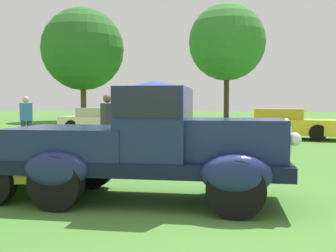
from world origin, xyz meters
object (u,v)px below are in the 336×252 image
at_px(feature_pickup_truck, 151,144).
at_px(show_car_yellow, 284,124).
at_px(show_car_cream, 101,121).
at_px(spectator_by_row, 26,119).
at_px(spectator_far_side, 107,125).
at_px(canopy_tent_left_field, 155,86).

distance_m(feature_pickup_truck, show_car_yellow, 11.37).
bearing_deg(show_car_yellow, feature_pickup_truck, -104.87).
relative_size(feature_pickup_truck, show_car_cream, 0.98).
xyz_separation_m(spectator_by_row, spectator_far_side, (3.89, -2.67, 0.00)).
bearing_deg(show_car_yellow, canopy_tent_left_field, 141.67).
distance_m(feature_pickup_truck, spectator_far_side, 4.26).
bearing_deg(spectator_by_row, feature_pickup_truck, -47.13).
bearing_deg(feature_pickup_truck, spectator_by_row, 132.87).
relative_size(show_car_cream, spectator_far_side, 2.52).
relative_size(feature_pickup_truck, show_car_yellow, 0.92).
distance_m(show_car_yellow, spectator_far_side, 8.80).
xyz_separation_m(spectator_far_side, canopy_tent_left_field, (-1.70, 12.53, 1.51)).
bearing_deg(feature_pickup_truck, show_car_yellow, 75.13).
xyz_separation_m(show_car_cream, spectator_far_side, (3.43, -8.51, 0.31)).
distance_m(show_car_yellow, spectator_by_row, 9.98).
bearing_deg(show_car_cream, canopy_tent_left_field, 66.66).
distance_m(show_car_cream, spectator_far_side, 9.18).
xyz_separation_m(feature_pickup_truck, spectator_by_row, (-5.94, 6.40, 0.05)).
distance_m(show_car_cream, show_car_yellow, 8.50).
height_order(show_car_yellow, spectator_far_side, spectator_far_side).
bearing_deg(canopy_tent_left_field, spectator_by_row, -102.52).
height_order(spectator_far_side, canopy_tent_left_field, canopy_tent_left_field).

